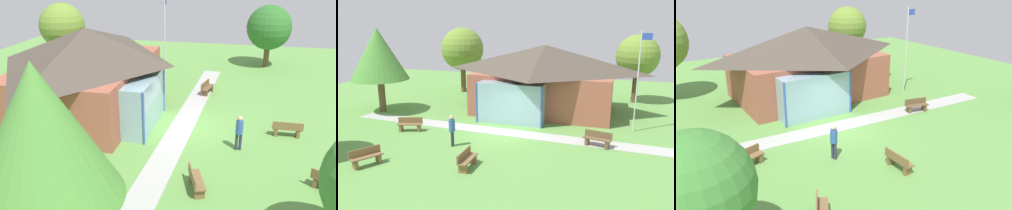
{
  "view_description": "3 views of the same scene",
  "coord_description": "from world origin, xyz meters",
  "views": [
    {
      "loc": [
        -17.53,
        -2.55,
        8.26
      ],
      "look_at": [
        0.47,
        1.32,
        0.95
      ],
      "focal_mm": 38.15,
      "sensor_mm": 36.0,
      "label": 1
    },
    {
      "loc": [
        6.13,
        -18.61,
        6.8
      ],
      "look_at": [
        -0.56,
        2.05,
        1.3
      ],
      "focal_mm": 36.71,
      "sensor_mm": 36.0,
      "label": 2
    },
    {
      "loc": [
        -9.68,
        -15.25,
        8.31
      ],
      "look_at": [
        0.82,
        1.02,
        0.96
      ],
      "focal_mm": 37.36,
      "sensor_mm": 36.0,
      "label": 3
    }
  ],
  "objects": [
    {
      "name": "visitor_strolling_lawn",
      "position": [
        -2.12,
        -2.65,
        1.02
      ],
      "size": [
        0.34,
        0.34,
        1.74
      ],
      "rotation": [
        0.0,
        0.0,
        1.82
      ],
      "color": "#2D3347",
      "rests_on": "ground_plane"
    },
    {
      "name": "tree_behind_pavilion_left",
      "position": [
        -7.59,
        10.69,
        4.01
      ],
      "size": [
        3.91,
        3.91,
        5.99
      ],
      "color": "brown",
      "rests_on": "ground_plane"
    },
    {
      "name": "pavilion",
      "position": [
        1.05,
        6.08,
        2.56
      ],
      "size": [
        10.77,
        8.09,
        4.93
      ],
      "color": "#A35642",
      "rests_on": "ground_plane"
    },
    {
      "name": "ground_plane",
      "position": [
        0.0,
        0.0,
        0.0
      ],
      "size": [
        44.0,
        44.0,
        0.0
      ],
      "primitive_type": "plane",
      "color": "#609947"
    },
    {
      "name": "flagpole",
      "position": [
        7.42,
        3.05,
        3.36
      ],
      "size": [
        0.64,
        0.08,
        6.13
      ],
      "color": "silver",
      "rests_on": "ground_plane"
    },
    {
      "name": "bench_front_left",
      "position": [
        -4.84,
        -6.24,
        0.4
      ],
      "size": [
        1.12,
        1.52,
        0.84
      ],
      "rotation": [
        0.0,
        0.0,
        4.2
      ],
      "color": "brown",
      "rests_on": "ground_plane"
    },
    {
      "name": "bench_front_center",
      "position": [
        -0.19,
        -5.04,
        0.4
      ],
      "size": [
        0.46,
        1.51,
        0.84
      ],
      "rotation": [
        0.0,
        0.0,
        4.73
      ],
      "color": "brown",
      "rests_on": "ground_plane"
    },
    {
      "name": "bench_mid_right",
      "position": [
        5.44,
        -0.32,
        0.4
      ],
      "size": [
        1.56,
        0.78,
        0.84
      ],
      "rotation": [
        0.0,
        0.0,
        2.91
      ],
      "color": "brown",
      "rests_on": "ground_plane"
    },
    {
      "name": "tree_behind_pavilion_right",
      "position": [
        7.7,
        11.14,
        3.81
      ],
      "size": [
        3.44,
        3.44,
        5.56
      ],
      "color": "brown",
      "rests_on": "ground_plane"
    },
    {
      "name": "footpath",
      "position": [
        0.0,
        0.39,
        0.01
      ],
      "size": [
        21.79,
        2.49,
        0.03
      ],
      "primitive_type": "cube",
      "rotation": [
        0.0,
        0.0,
        -0.05
      ],
      "color": "#ADADA8",
      "rests_on": "ground_plane"
    },
    {
      "name": "tree_west_hedge",
      "position": [
        -10.35,
        2.28,
        4.28
      ],
      "size": [
        4.18,
        4.18,
        6.19
      ],
      "color": "brown",
      "rests_on": "ground_plane"
    },
    {
      "name": "bench_mid_left",
      "position": [
        -5.78,
        -1.12,
        0.4
      ],
      "size": [
        1.56,
        0.89,
        0.84
      ],
      "rotation": [
        0.0,
        0.0,
        3.46
      ],
      "color": "brown",
      "rests_on": "ground_plane"
    }
  ]
}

